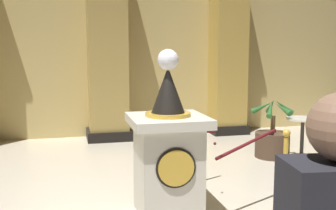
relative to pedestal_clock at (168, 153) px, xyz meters
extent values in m
cube|color=tan|center=(-0.25, 4.52, 1.22)|extent=(11.77, 0.16, 3.86)
cube|color=beige|center=(0.00, 0.00, -0.20)|extent=(0.67, 0.67, 1.02)
cube|color=beige|center=(0.00, 0.00, 0.36)|extent=(0.83, 0.83, 0.10)
cylinder|color=gold|center=(0.00, -0.34, -0.07)|extent=(0.38, 0.03, 0.38)
cylinder|color=black|center=(0.00, -0.33, -0.07)|extent=(0.43, 0.01, 0.43)
cylinder|color=gold|center=(0.00, 0.00, 0.43)|extent=(0.50, 0.50, 0.04)
cone|color=black|center=(0.00, 0.00, 0.70)|extent=(0.37, 0.37, 0.50)
cylinder|color=gold|center=(0.00, 0.00, 0.94)|extent=(0.03, 0.03, 0.06)
sphere|color=silver|center=(0.00, 0.00, 1.02)|extent=(0.23, 0.23, 0.23)
cylinder|color=gold|center=(1.10, -0.58, -0.23)|extent=(0.05, 0.05, 0.95)
sphere|color=gold|center=(1.10, -0.58, 0.28)|extent=(0.08, 0.08, 0.08)
cylinder|color=gold|center=(0.23, 1.23, -0.69)|extent=(0.24, 0.24, 0.03)
cylinder|color=gold|center=(0.23, 1.23, -0.22)|extent=(0.05, 0.05, 0.98)
sphere|color=gold|center=(0.23, 1.23, 0.31)|extent=(0.08, 0.08, 0.08)
cylinder|color=#591419|center=(0.89, -0.13, 0.09)|extent=(0.93, 0.47, 0.22)
cylinder|color=#591419|center=(0.45, 0.78, 0.09)|extent=(0.93, 0.47, 0.22)
sphere|color=#591419|center=(0.67, 0.33, 0.00)|extent=(0.04, 0.04, 0.04)
cube|color=black|center=(2.37, 4.16, -0.60)|extent=(0.80, 0.80, 0.20)
cube|color=gold|center=(2.37, 4.16, 1.15)|extent=(0.69, 0.69, 3.70)
cube|color=black|center=(-0.25, 4.16, -0.60)|extent=(0.89, 0.89, 0.20)
cube|color=tan|center=(-0.25, 4.16, 1.15)|extent=(0.78, 0.78, 3.70)
cylinder|color=#4C3828|center=(2.33, 1.96, -0.49)|extent=(0.58, 0.58, 0.43)
cylinder|color=brown|center=(2.33, 1.96, -0.13)|extent=(0.08, 0.08, 0.29)
cone|color=#2D662D|center=(2.52, 1.95, 0.16)|extent=(0.37, 0.13, 0.30)
cone|color=#2D662D|center=(2.38, 2.14, 0.16)|extent=(0.17, 0.35, 0.33)
cone|color=#2D662D|center=(2.16, 2.04, 0.16)|extent=(0.37, 0.27, 0.28)
cone|color=#2D662D|center=(2.20, 1.83, 0.16)|extent=(0.29, 0.32, 0.33)
cone|color=#2D662D|center=(2.41, 1.79, 0.16)|extent=(0.21, 0.38, 0.26)
cylinder|color=#332D28|center=(2.70, 1.65, -0.69)|extent=(0.37, 0.37, 0.03)
cylinder|color=#332D28|center=(2.70, 1.65, -0.35)|extent=(0.06, 0.06, 0.70)
cylinder|color=silver|center=(2.70, 1.65, 0.00)|extent=(0.53, 0.53, 0.03)
cylinder|color=black|center=(3.32, 1.72, -0.48)|extent=(0.03, 0.03, 0.45)
cylinder|color=black|center=(3.04, 1.57, -0.48)|extent=(0.03, 0.03, 0.45)
camera|label=1|loc=(-1.06, -4.27, 1.13)|focal=43.81mm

